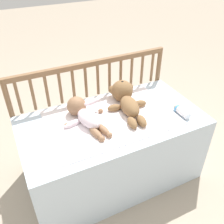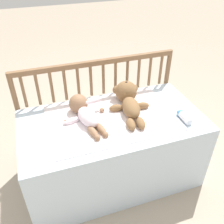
% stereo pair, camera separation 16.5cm
% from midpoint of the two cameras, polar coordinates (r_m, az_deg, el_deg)
% --- Properties ---
extents(ground_plane, '(12.00, 12.00, 0.00)m').
position_cam_midpoint_polar(ground_plane, '(2.06, 2.41, -14.10)').
color(ground_plane, tan).
extents(crib_mattress, '(1.24, 0.65, 0.55)m').
position_cam_midpoint_polar(crib_mattress, '(1.86, 2.62, -8.61)').
color(crib_mattress, silver).
rests_on(crib_mattress, ground_plane).
extents(crib_rail, '(1.24, 0.04, 0.83)m').
position_cam_midpoint_polar(crib_rail, '(1.93, -0.87, 5.35)').
color(crib_rail, brown).
rests_on(crib_rail, ground_plane).
extents(blanket, '(0.85, 0.56, 0.01)m').
position_cam_midpoint_polar(blanket, '(1.70, 2.65, -1.40)').
color(blanket, white).
rests_on(blanket, crib_mattress).
extents(teddy_bear, '(0.29, 0.46, 0.16)m').
position_cam_midpoint_polar(teddy_bear, '(1.78, 6.44, 2.78)').
color(teddy_bear, olive).
rests_on(teddy_bear, crib_mattress).
extents(baby, '(0.31, 0.42, 0.13)m').
position_cam_midpoint_polar(baby, '(1.66, -3.47, -0.18)').
color(baby, white).
rests_on(baby, crib_mattress).
extents(baby_bottle, '(0.05, 0.15, 0.05)m').
position_cam_midpoint_polar(baby_bottle, '(1.76, 18.67, -1.07)').
color(baby_bottle, white).
rests_on(baby_bottle, crib_mattress).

